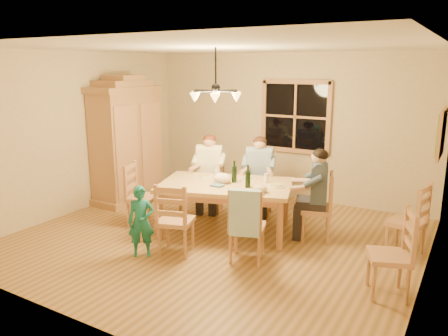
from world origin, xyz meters
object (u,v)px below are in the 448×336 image
Objects in this scene: adult_woman at (210,163)px; chair_end_left at (143,207)px; chair_spare_front at (388,269)px; adult_slate_man at (318,183)px; wine_bottle_b at (248,176)px; chandelier at (216,95)px; child at (141,222)px; chair_end_right at (316,219)px; armoire at (127,144)px; chair_far_right at (259,197)px; chair_near_right at (247,238)px; wine_bottle_a at (234,172)px; chair_spare_back at (405,233)px; dining_table at (226,190)px; chair_far_left at (210,194)px; chair_near_left at (176,232)px; adult_plaid_man at (259,166)px.

chair_end_left is at bearing 46.74° from adult_woman.
adult_woman is at bearing 44.59° from chair_spare_front.
adult_slate_man is 0.99m from wine_bottle_b.
chandelier is at bearing 108.66° from adult_woman.
chair_spare_front reaches higher than child.
chair_end_right is 1.13× the size of adult_woman.
adult_woman is 1.35m from wine_bottle_b.
armoire is 3.68m from adult_slate_man.
chair_end_right is (1.19, -0.57, 0.00)m from chair_far_right.
wine_bottle_a is (-0.66, 0.83, 0.62)m from chair_near_right.
chair_end_right and chair_spare_front have the same top height.
chair_far_right is 1.32m from chair_end_right.
chair_near_right is at bearing 93.37° from chair_far_right.
adult_woman is 3.26m from chair_spare_back.
chair_far_right is 1.00× the size of chair_end_right.
chair_end_right is at bearing 26.41° from wine_bottle_b.
chair_spare_front is at bearing -24.79° from child.
chair_far_left is at bearing 135.79° from dining_table.
adult_woman is at bearing 143.66° from wine_bottle_a.
dining_table is 2.60m from chair_spare_front.
armoire is 2.84m from wine_bottle_b.
wine_bottle_a is at bearing 125.77° from adult_woman.
chair_near_left is 2.03m from chair_end_right.
chair_end_left is 1.36m from adult_woman.
chair_near_left is 1.13× the size of adult_woman.
chair_far_right is at bearing 85.51° from dining_table.
wine_bottle_b is 0.35× the size of child.
adult_woman is 1.00× the size of adult_slate_man.
chair_far_left and chair_end_right have the same top height.
adult_woman reaches higher than chair_near_right.
chair_end_right is (1.25, 0.71, -1.77)m from chandelier.
armoire is at bearing 161.35° from chandelier.
dining_table is 1.38m from chair_end_left.
chair_spare_front is at bearing -168.46° from chair_spare_back.
dining_table is at bearing -124.35° from wine_bottle_a.
chair_far_left is 1.01m from adult_plaid_man.
chair_near_right and chair_end_right have the same top height.
chandelier is at bearing 58.95° from chair_spare_front.
chair_end_left is at bearing -39.20° from armoire.
chair_end_right is (1.27, 0.41, -0.36)m from dining_table.
dining_table is 6.63× the size of wine_bottle_b.
chair_spare_back is at bearing 85.58° from chair_end_left.
chair_far_left is (-0.74, 0.72, -0.36)m from dining_table.
dining_table is 0.47m from wine_bottle_b.
chair_far_left is 1.19m from wine_bottle_a.
dining_table is 2.21× the size of chair_far_left.
chair_end_left is at bearing -158.70° from wine_bottle_a.
wine_bottle_a is (-1.19, -0.29, 0.62)m from chair_end_right.
chair_near_left reaches higher than dining_table.
chandelier is at bearing 69.55° from chair_far_right.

